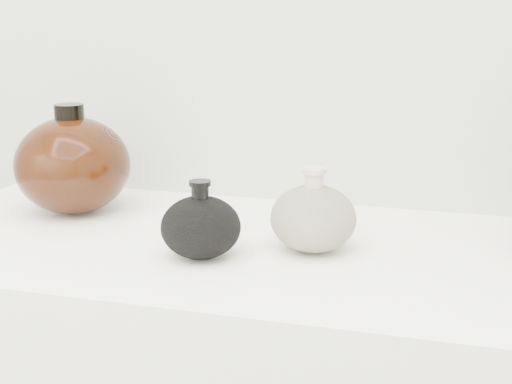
# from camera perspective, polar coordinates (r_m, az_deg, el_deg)

# --- Properties ---
(black_gourd_vase) EXTENTS (0.12, 0.12, 0.11)m
(black_gourd_vase) POSITION_cam_1_polar(r_m,az_deg,el_deg) (1.00, -4.44, -2.77)
(black_gourd_vase) COLOR black
(black_gourd_vase) RESTS_ON display_counter
(cream_gourd_vase) EXTENTS (0.13, 0.13, 0.12)m
(cream_gourd_vase) POSITION_cam_1_polar(r_m,az_deg,el_deg) (1.02, 4.60, -2.04)
(cream_gourd_vase) COLOR beige
(cream_gourd_vase) RESTS_ON display_counter
(left_round_pot) EXTENTS (0.25, 0.25, 0.19)m
(left_round_pot) POSITION_cam_1_polar(r_m,az_deg,el_deg) (1.24, -14.45, 2.13)
(left_round_pot) COLOR black
(left_round_pot) RESTS_ON display_counter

